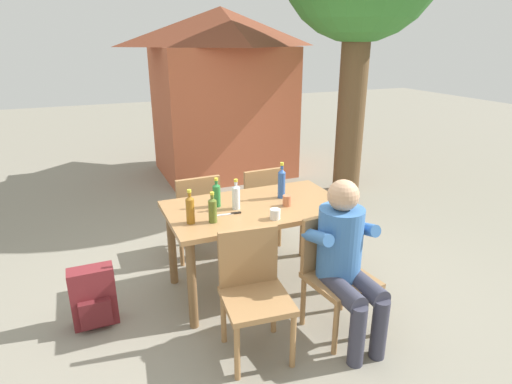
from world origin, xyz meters
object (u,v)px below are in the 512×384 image
chair_near_left (253,287)px  bottle_green (217,194)px  bottle_amber (190,209)px  backpack_by_near_side (94,298)px  bottle_blue (282,183)px  brick_kiosk (222,90)px  person_in_white_shirt (346,254)px  chair_far_left (196,212)px  cup_white (275,214)px  cup_glass (342,202)px  table_knife (229,214)px  dining_table (256,217)px  chair_far_right (259,202)px  bottle_olive (213,209)px  cup_terracotta (287,201)px  bottle_clear (236,196)px  chair_near_right (334,268)px

chair_near_left → bottle_green: 0.92m
bottle_amber → backpack_by_near_side: bottle_amber is taller
bottle_blue → brick_kiosk: (0.58, 3.29, 0.41)m
person_in_white_shirt → brick_kiosk: bearing=82.8°
chair_near_left → brick_kiosk: size_ratio=0.35×
person_in_white_shirt → chair_far_left: bearing=113.1°
cup_white → cup_glass: bearing=-1.9°
bottle_green → brick_kiosk: brick_kiosk is taller
bottle_green → table_knife: bearing=-81.5°
dining_table → chair_near_left: (-0.32, -0.72, -0.17)m
chair_far_right → bottle_green: bottle_green is taller
bottle_amber → bottle_olive: bottle_amber is taller
brick_kiosk → bottle_green: bearing=-109.6°
bottle_amber → table_knife: (0.32, 0.04, -0.11)m
dining_table → bottle_green: bottle_green is taller
table_knife → chair_far_right: bearing=53.2°
person_in_white_shirt → backpack_by_near_side: (-1.67, 0.81, -0.43)m
bottle_blue → bottle_olive: (-0.71, -0.27, -0.03)m
cup_white → cup_glass: 0.59m
chair_far_right → cup_glass: cup_glass is taller
cup_terracotta → backpack_by_near_side: size_ratio=0.19×
chair_near_left → bottle_olive: bottle_olive is taller
bottle_green → bottle_clear: (0.13, -0.11, 0.00)m
chair_far_left → bottle_amber: bearing=-106.8°
bottle_blue → cup_white: bottle_blue is taller
dining_table → chair_far_right: size_ratio=1.69×
chair_near_right → cup_white: (-0.29, 0.41, 0.32)m
bottle_green → chair_near_left: bearing=-91.4°
chair_far_left → chair_near_left: size_ratio=1.00×
chair_near_right → cup_glass: bearing=53.1°
chair_near_right → bottle_blue: (-0.05, 0.81, 0.42)m
cup_glass → bottle_blue: bearing=129.2°
chair_far_left → bottle_amber: (-0.26, -0.86, 0.39)m
bottle_amber → cup_glass: bottle_amber is taller
bottle_green → cup_terracotta: bearing=-21.7°
chair_near_right → cup_glass: (0.29, 0.39, 0.34)m
chair_far_right → bottle_green: (-0.64, -0.61, 0.39)m
bottle_blue → brick_kiosk: 3.37m
bottle_olive → chair_far_left: bearing=83.7°
chair_far_right → person_in_white_shirt: person_in_white_shirt is taller
chair_far_left → bottle_amber: 0.98m
chair_far_left → table_knife: bearing=-86.0°
bottle_clear → brick_kiosk: (1.04, 3.38, 0.44)m
person_in_white_shirt → brick_kiosk: brick_kiosk is taller
cup_glass → chair_far_right: bearing=105.0°
bottle_blue → bottle_clear: size_ratio=1.25×
dining_table → brick_kiosk: 3.55m
bottle_olive → cup_terracotta: size_ratio=2.67×
bottle_green → cup_glass: size_ratio=2.07×
chair_far_right → cup_terracotta: bearing=-97.0°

